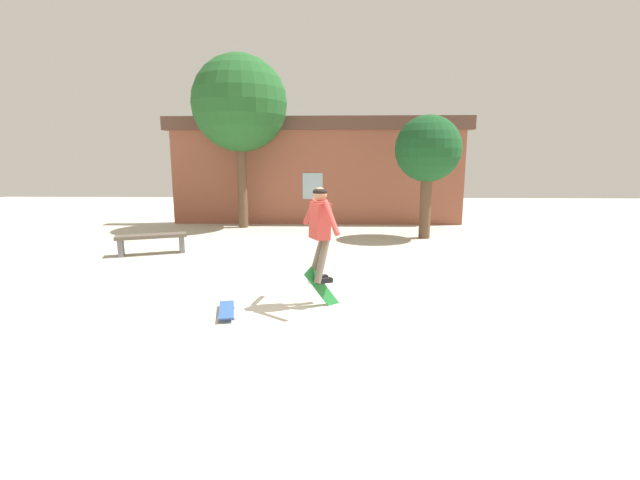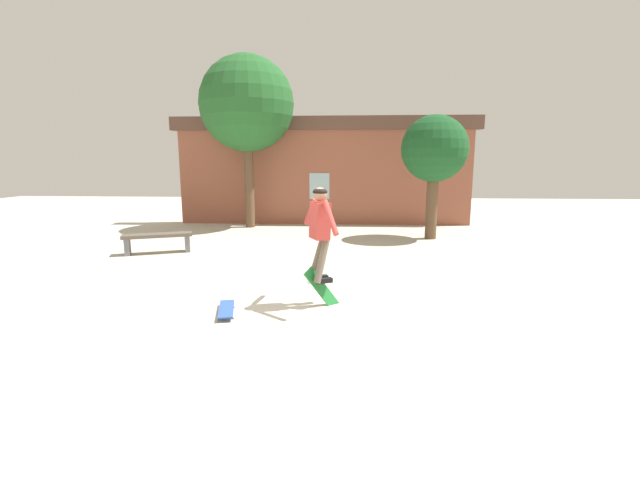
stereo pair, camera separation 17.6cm
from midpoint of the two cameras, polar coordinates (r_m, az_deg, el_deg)
The scene contains 8 objects.
ground_plane at distance 6.63m, azimuth -4.39°, elevation -9.06°, with size 40.00×40.00×0.00m, color beige.
building_backdrop at distance 15.23m, azimuth -0.87°, elevation 9.54°, with size 10.73×0.52×4.77m.
tree_right at distance 12.64m, azimuth 13.79°, elevation 11.53°, with size 1.86×1.86×3.49m.
tree_left at distance 14.71m, azimuth -11.01°, elevation 17.34°, with size 3.07×3.07×5.58m.
park_bench at distance 11.07m, azimuth -21.97°, elevation 0.01°, with size 1.64×0.95×0.48m.
skater at distance 6.46m, azimuth -0.77°, elevation 1.90°, with size 0.61×1.18×1.45m.
skateboard_flipping at distance 6.67m, azimuth -0.34°, elevation -6.80°, with size 0.59×0.33×0.80m.
skateboard_resting at distance 6.51m, azimuth -13.12°, elevation -9.05°, with size 0.38×0.80×0.08m.
Camera 1 is at (0.62, -6.22, 2.22)m, focal length 24.00 mm.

